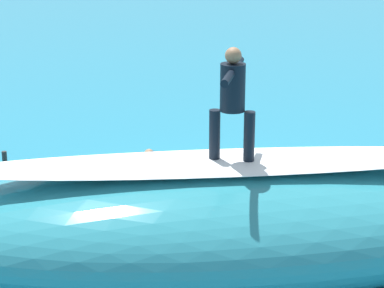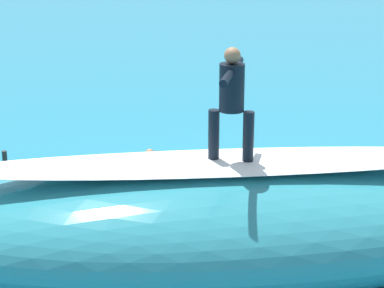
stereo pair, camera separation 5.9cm
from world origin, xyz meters
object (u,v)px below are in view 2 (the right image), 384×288
at_px(surfboard_paddling, 166,172).
at_px(surfer_paddling, 170,165).
at_px(surfer_riding, 232,96).
at_px(surfboard_riding, 230,163).
at_px(buoy_marker, 9,206).

relative_size(surfboard_paddling, surfer_paddling, 1.77).
bearing_deg(surfer_paddling, surfer_riding, 151.75).
height_order(surfboard_riding, surfer_paddling, surfboard_riding).
distance_m(surfer_riding, surfboard_paddling, 4.82).
distance_m(surfboard_riding, surfer_paddling, 4.27).
relative_size(surfboard_riding, surfer_paddling, 1.66).
relative_size(surfboard_riding, surfer_riding, 1.43).
distance_m(surfboard_riding, surfer_riding, 0.89).
bearing_deg(surfer_paddling, surfboard_riding, 151.75).
bearing_deg(buoy_marker, surfboard_paddling, -131.14).
height_order(surfboard_riding, surfboard_paddling, surfboard_riding).
bearing_deg(surfer_riding, buoy_marker, -13.74).
bearing_deg(surfboard_riding, surfer_riding, 8.61).
relative_size(surfboard_riding, surfboard_paddling, 0.94).
xyz_separation_m(surfboard_riding, surfboard_paddling, (1.20, -3.95, -1.61)).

